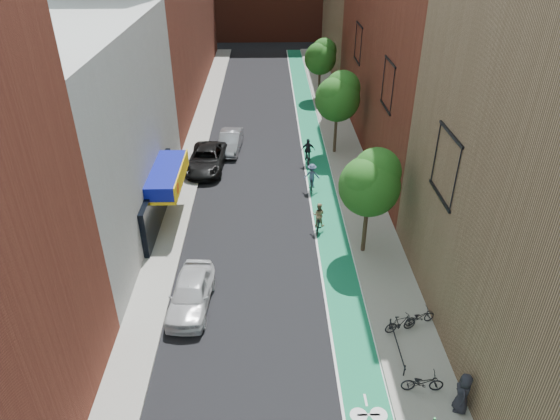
{
  "coord_description": "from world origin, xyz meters",
  "views": [
    {
      "loc": [
        0.17,
        -13.67,
        17.11
      ],
      "look_at": [
        0.82,
        12.42,
        1.5
      ],
      "focal_mm": 32.0,
      "sensor_mm": 36.0,
      "label": 1
    }
  ],
  "objects": [
    {
      "name": "parked_bike_near",
      "position": [
        7.28,
        3.91,
        0.56
      ],
      "size": [
        1.66,
        0.99,
        0.82
      ],
      "primitive_type": "imported",
      "rotation": [
        0.0,
        0.0,
        1.88
      ],
      "color": "black",
      "rests_on": "sidewalk_right"
    },
    {
      "name": "sidewalk_left",
      "position": [
        -6.0,
        26.0,
        0.07
      ],
      "size": [
        2.0,
        68.0,
        0.15
      ],
      "primitive_type": "cube",
      "color": "gray",
      "rests_on": "ground"
    },
    {
      "name": "cyclist_lane_mid",
      "position": [
        3.26,
        21.87,
        0.81
      ],
      "size": [
        1.06,
        1.81,
        2.14
      ],
      "rotation": [
        0.0,
        0.0,
        3.12
      ],
      "color": "black",
      "rests_on": "ground"
    },
    {
      "name": "building_left_white",
      "position": [
        -11.0,
        14.0,
        6.0
      ],
      "size": [
        8.0,
        20.0,
        12.0
      ],
      "primitive_type": "cube",
      "color": "silver",
      "rests_on": "ground"
    },
    {
      "name": "tree_far",
      "position": [
        5.65,
        38.02,
        4.5
      ],
      "size": [
        3.3,
        3.25,
        6.21
      ],
      "color": "#332619",
      "rests_on": "ground"
    },
    {
      "name": "pedestrian",
      "position": [
        7.6,
        -0.9,
        1.09
      ],
      "size": [
        0.82,
        1.04,
        1.88
      ],
      "primitive_type": "imported",
      "rotation": [
        0.0,
        0.0,
        -1.83
      ],
      "color": "black",
      "rests_on": "sidewalk_right"
    },
    {
      "name": "parked_car_black",
      "position": [
        -4.6,
        21.35,
        0.82
      ],
      "size": [
        3.09,
        6.03,
        1.63
      ],
      "primitive_type": "imported",
      "rotation": [
        0.0,
        0.0,
        -0.07
      ],
      "color": "black",
      "rests_on": "ground"
    },
    {
      "name": "tree_near",
      "position": [
        5.65,
        10.02,
        4.66
      ],
      "size": [
        3.4,
        3.36,
        6.42
      ],
      "color": "#332619",
      "rests_on": "ground"
    },
    {
      "name": "tree_mid",
      "position": [
        5.65,
        24.02,
        4.89
      ],
      "size": [
        3.55,
        3.53,
        6.74
      ],
      "color": "#332619",
      "rests_on": "ground"
    },
    {
      "name": "parked_car_silver",
      "position": [
        -3.0,
        24.82,
        0.78
      ],
      "size": [
        2.05,
        4.88,
        1.57
      ],
      "primitive_type": "imported",
      "rotation": [
        0.0,
        0.0,
        -0.08
      ],
      "color": "gray",
      "rests_on": "ground"
    },
    {
      "name": "parked_bike_mid",
      "position": [
        6.24,
        3.43,
        0.63
      ],
      "size": [
        1.65,
        0.84,
        0.95
      ],
      "primitive_type": "imported",
      "rotation": [
        0.0,
        0.0,
        1.83
      ],
      "color": "black",
      "rests_on": "sidewalk_right"
    },
    {
      "name": "cyclist_lane_near",
      "position": [
        3.2,
        12.37,
        0.81
      ],
      "size": [
        0.87,
        1.68,
        1.91
      ],
      "rotation": [
        0.0,
        0.0,
        2.93
      ],
      "color": "black",
      "rests_on": "ground"
    },
    {
      "name": "parked_car_white",
      "position": [
        -3.79,
        5.59,
        0.82
      ],
      "size": [
        2.22,
        4.91,
        1.64
      ],
      "primitive_type": "imported",
      "rotation": [
        0.0,
        0.0,
        -0.06
      ],
      "color": "silver",
      "rests_on": "ground"
    },
    {
      "name": "building_right_mid_red",
      "position": [
        12.0,
        26.0,
        11.0
      ],
      "size": [
        8.0,
        28.0,
        22.0
      ],
      "primitive_type": "cube",
      "color": "maroon",
      "rests_on": "ground"
    },
    {
      "name": "ground",
      "position": [
        0.0,
        0.0,
        0.0
      ],
      "size": [
        160.0,
        160.0,
        0.0
      ],
      "primitive_type": "plane",
      "color": "black",
      "rests_on": "ground"
    },
    {
      "name": "bike_lane",
      "position": [
        4.0,
        26.0,
        0.01
      ],
      "size": [
        2.0,
        68.0,
        0.01
      ],
      "primitive_type": "cube",
      "color": "#126A48",
      "rests_on": "ground"
    },
    {
      "name": "cyclist_lane_far",
      "position": [
        3.2,
        17.61,
        0.93
      ],
      "size": [
        1.14,
        1.65,
        2.05
      ],
      "rotation": [
        0.0,
        0.0,
        3.07
      ],
      "color": "black",
      "rests_on": "ground"
    },
    {
      "name": "sidewalk_right",
      "position": [
        6.5,
        26.0,
        0.07
      ],
      "size": [
        3.0,
        68.0,
        0.15
      ],
      "primitive_type": "cube",
      "color": "gray",
      "rests_on": "ground"
    },
    {
      "name": "parked_bike_far",
      "position": [
        6.34,
        0.04,
        0.61
      ],
      "size": [
        1.77,
        0.66,
        0.92
      ],
      "primitive_type": "imported",
      "rotation": [
        0.0,
        0.0,
        1.54
      ],
      "color": "black",
      "rests_on": "sidewalk_right"
    }
  ]
}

